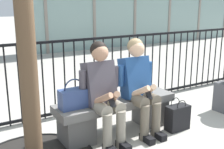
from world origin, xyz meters
name	(u,v)px	position (x,y,z in m)	size (l,w,h in m)	color
ground_plane	(116,131)	(0.00, 0.00, 0.00)	(60.00, 60.00, 0.00)	#B2ADA3
stone_bench	(116,112)	(0.00, 0.00, 0.27)	(1.60, 0.44, 0.45)	slate
seated_person_with_phone	(103,90)	(-0.26, -0.13, 0.65)	(0.52, 0.66, 1.21)	gray
seated_person_companion	(139,83)	(0.26, -0.13, 0.65)	(0.52, 0.66, 1.21)	#6B6051
handbag_on_bench	(74,98)	(-0.58, -0.01, 0.57)	(0.35, 0.18, 0.35)	#33477F
shopping_bag	(177,117)	(0.73, -0.37, 0.17)	(0.32, 0.17, 0.43)	black
plaza_railing	(85,75)	(0.00, 0.90, 0.57)	(7.86, 0.04, 1.13)	black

